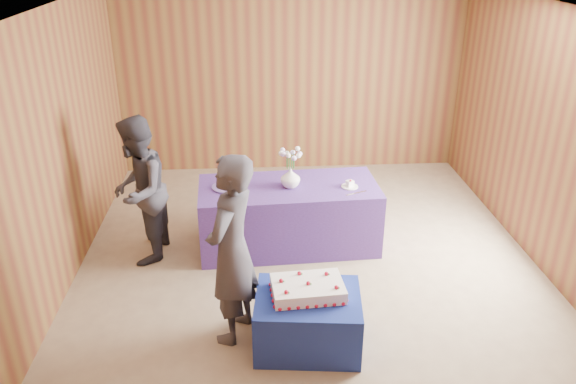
{
  "coord_description": "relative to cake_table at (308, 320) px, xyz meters",
  "views": [
    {
      "loc": [
        -0.57,
        -5.07,
        3.33
      ],
      "look_at": [
        -0.23,
        0.1,
        0.92
      ],
      "focal_mm": 35.0,
      "sensor_mm": 36.0,
      "label": 1
    }
  ],
  "objects": [
    {
      "name": "ground",
      "position": [
        0.14,
        1.13,
        -0.25
      ],
      "size": [
        6.0,
        6.0,
        0.0
      ],
      "primitive_type": "plane",
      "color": "#9B8A6B",
      "rests_on": "ground"
    },
    {
      "name": "room_shell",
      "position": [
        0.14,
        1.13,
        1.55
      ],
      "size": [
        5.04,
        6.04,
        2.72
      ],
      "color": "brown",
      "rests_on": "ground"
    },
    {
      "name": "cake_table",
      "position": [
        0.0,
        0.0,
        0.0
      ],
      "size": [
        0.97,
        0.79,
        0.5
      ],
      "primitive_type": "cube",
      "rotation": [
        0.0,
        0.0,
        -0.11
      ],
      "color": "navy",
      "rests_on": "ground"
    },
    {
      "name": "serving_table",
      "position": [
        -0.05,
        1.75,
        0.12
      ],
      "size": [
        2.04,
        1.0,
        0.75
      ],
      "primitive_type": "cube",
      "rotation": [
        0.0,
        0.0,
        0.05
      ],
      "color": "#50338C",
      "rests_on": "ground"
    },
    {
      "name": "sheet_cake",
      "position": [
        -0.0,
        0.04,
        0.31
      ],
      "size": [
        0.67,
        0.48,
        0.15
      ],
      "rotation": [
        0.0,
        0.0,
        0.08
      ],
      "color": "white",
      "rests_on": "cake_table"
    },
    {
      "name": "vase",
      "position": [
        -0.03,
        1.72,
        0.61
      ],
      "size": [
        0.24,
        0.24,
        0.22
      ],
      "primitive_type": "imported",
      "rotation": [
        0.0,
        0.0,
        0.11
      ],
      "color": "white",
      "rests_on": "serving_table"
    },
    {
      "name": "flower_spray",
      "position": [
        -0.03,
        1.72,
        0.89
      ],
      "size": [
        0.26,
        0.25,
        0.2
      ],
      "color": "#2A692B",
      "rests_on": "vase"
    },
    {
      "name": "platter",
      "position": [
        -0.73,
        1.74,
        0.51
      ],
      "size": [
        0.43,
        0.43,
        0.02
      ],
      "primitive_type": "cylinder",
      "rotation": [
        0.0,
        0.0,
        0.31
      ],
      "color": "#5A4890",
      "rests_on": "serving_table"
    },
    {
      "name": "plate",
      "position": [
        0.62,
        1.67,
        0.51
      ],
      "size": [
        0.22,
        0.22,
        0.01
      ],
      "primitive_type": "cylinder",
      "rotation": [
        0.0,
        0.0,
        0.22
      ],
      "color": "silver",
      "rests_on": "serving_table"
    },
    {
      "name": "cake_slice",
      "position": [
        0.62,
        1.67,
        0.55
      ],
      "size": [
        0.1,
        0.09,
        0.09
      ],
      "rotation": [
        0.0,
        0.0,
        0.49
      ],
      "color": "white",
      "rests_on": "plate"
    },
    {
      "name": "knife",
      "position": [
        0.67,
        1.51,
        0.5
      ],
      "size": [
        0.25,
        0.12,
        0.0
      ],
      "primitive_type": "cube",
      "rotation": [
        0.0,
        0.0,
        0.4
      ],
      "color": "silver",
      "rests_on": "serving_table"
    },
    {
      "name": "guest_left",
      "position": [
        -0.64,
        0.19,
        0.62
      ],
      "size": [
        0.63,
        0.75,
        1.74
      ],
      "primitive_type": "imported",
      "rotation": [
        0.0,
        0.0,
        -1.97
      ],
      "color": "#383742",
      "rests_on": "ground"
    },
    {
      "name": "guest_right",
      "position": [
        -1.67,
        1.58,
        0.56
      ],
      "size": [
        0.68,
        0.84,
        1.63
      ],
      "primitive_type": "imported",
      "rotation": [
        0.0,
        0.0,
        -1.65
      ],
      "color": "#34333E",
      "rests_on": "ground"
    }
  ]
}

